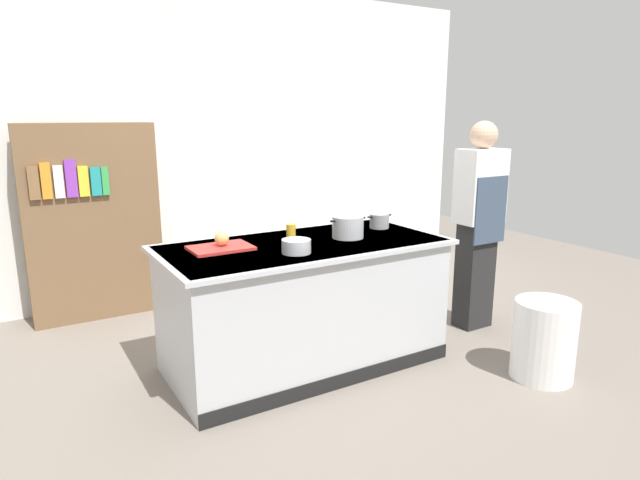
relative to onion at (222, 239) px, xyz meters
The scene contains 12 objects.
ground_plane 1.12m from the onion, 13.73° to the right, with size 10.00×10.00×0.00m, color slate.
back_wall 2.11m from the onion, 74.47° to the left, with size 6.40×0.12×3.00m, color white.
counter_island 0.75m from the onion, 13.79° to the right, with size 1.98×0.98×0.90m.
cutting_board 0.06m from the onion, 136.86° to the right, with size 0.40×0.28×0.02m, color red.
onion is the anchor object (origin of this frame).
stock_pot 0.91m from the onion, ahead, with size 0.29×0.23×0.16m.
sauce_pan 1.30m from the onion, ahead, with size 0.22×0.15×0.11m.
mixing_bowl 0.51m from the onion, 43.72° to the right, with size 0.19×0.19×0.09m, color #B7BABF.
juice_cup 0.55m from the onion, ahead, with size 0.07×0.07×0.10m, color yellow.
trash_bin 2.28m from the onion, 32.35° to the right, with size 0.42×0.42×0.55m, color white.
person_chef 2.14m from the onion, ahead, with size 0.38×0.25×1.72m.
bookshelf 1.76m from the onion, 108.48° to the left, with size 1.10×0.31×1.70m.
Camera 1 is at (-1.77, -3.18, 1.77)m, focal length 30.30 mm.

